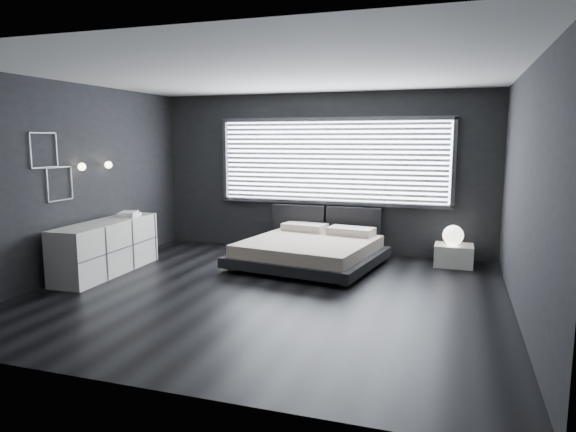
% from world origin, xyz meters
% --- Properties ---
extents(room, '(6.04, 6.00, 2.80)m').
position_xyz_m(room, '(0.00, 0.00, 1.40)').
color(room, black).
rests_on(room, ground).
extents(window, '(4.14, 0.09, 1.52)m').
position_xyz_m(window, '(0.20, 2.70, 1.61)').
color(window, white).
rests_on(window, ground).
extents(headboard, '(1.96, 0.16, 0.52)m').
position_xyz_m(headboard, '(0.12, 2.64, 0.57)').
color(headboard, black).
rests_on(headboard, ground).
extents(sconce_near, '(0.18, 0.11, 0.11)m').
position_xyz_m(sconce_near, '(-2.88, 0.05, 1.60)').
color(sconce_near, silver).
rests_on(sconce_near, ground).
extents(sconce_far, '(0.18, 0.11, 0.11)m').
position_xyz_m(sconce_far, '(-2.88, 0.65, 1.60)').
color(sconce_far, silver).
rests_on(sconce_far, ground).
extents(wall_art_upper, '(0.01, 0.48, 0.48)m').
position_xyz_m(wall_art_upper, '(-2.98, -0.55, 1.85)').
color(wall_art_upper, '#47474C').
rests_on(wall_art_upper, ground).
extents(wall_art_lower, '(0.01, 0.48, 0.48)m').
position_xyz_m(wall_art_lower, '(-2.98, -0.30, 1.38)').
color(wall_art_lower, '#47474C').
rests_on(wall_art_lower, ground).
extents(bed, '(2.39, 2.31, 0.54)m').
position_xyz_m(bed, '(0.12, 1.59, 0.25)').
color(bed, black).
rests_on(bed, ground).
extents(nightstand, '(0.59, 0.49, 0.34)m').
position_xyz_m(nightstand, '(2.30, 2.29, 0.17)').
color(nightstand, white).
rests_on(nightstand, ground).
extents(orb_lamp, '(0.32, 0.32, 0.32)m').
position_xyz_m(orb_lamp, '(2.28, 2.24, 0.50)').
color(orb_lamp, white).
rests_on(orb_lamp, nightstand).
extents(dresser, '(0.61, 1.98, 0.79)m').
position_xyz_m(dresser, '(-2.65, 0.21, 0.39)').
color(dresser, white).
rests_on(dresser, ground).
extents(book_stack, '(0.36, 0.43, 0.08)m').
position_xyz_m(book_stack, '(-2.62, 0.74, 0.82)').
color(book_stack, white).
rests_on(book_stack, dresser).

